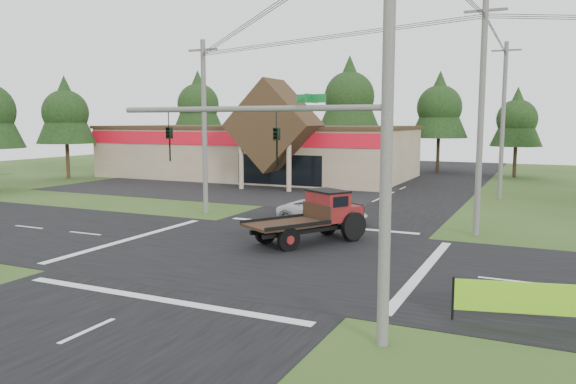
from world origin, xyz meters
The scene contains 19 objects.
ground centered at (0.00, 0.00, 0.00)m, with size 120.00×120.00×0.00m, color #294318.
road_ns centered at (0.00, 0.00, 0.01)m, with size 12.00×120.00×0.02m, color black.
road_ew centered at (0.00, 0.00, 0.01)m, with size 120.00×12.00×0.02m, color black.
parking_apron centered at (-14.00, 19.00, 0.01)m, with size 28.00×14.00×0.02m, color black.
cvs_building centered at (-15.70, 29.57, 2.78)m, with size 30.40×18.20×9.19m.
traffic_signal_mast centered at (5.82, -7.50, 4.43)m, with size 8.12×0.24×7.00m.
utility_pole_nr centered at (7.50, -7.50, 5.64)m, with size 2.00×0.30×11.00m.
utility_pole_nw centered at (-8.00, 8.00, 5.39)m, with size 2.00×0.30×10.50m.
utility_pole_ne centered at (8.00, 8.00, 5.89)m, with size 2.00×0.30×11.50m.
utility_pole_n centered at (8.00, 22.00, 5.74)m, with size 2.00×0.30×11.20m.
tree_row_a centered at (-30.00, 40.00, 8.05)m, with size 6.72×6.72×12.12m.
tree_row_b centered at (-20.00, 42.00, 6.70)m, with size 5.60×5.60×10.10m.
tree_row_c centered at (-10.00, 41.00, 8.72)m, with size 7.28×7.28×13.13m.
tree_row_d centered at (0.00, 42.00, 7.38)m, with size 6.16×6.16×11.11m.
tree_row_e centered at (8.00, 40.00, 6.03)m, with size 5.04×5.04×9.09m.
tree_side_w centered at (-32.00, 20.00, 6.70)m, with size 5.60×5.60×10.10m.
antique_flatbed_truck centered at (1.06, 2.79, 1.23)m, with size 2.24×5.88×2.46m, color #57150C, non-canonical shape.
roadside_banner centered at (10.60, -4.47, 0.64)m, with size 3.72×0.11×1.27m, color #79C81A, non-canonical shape.
white_pickup centered at (-0.10, 7.65, 0.69)m, with size 2.29×4.97×1.38m, color silver.
Camera 1 is at (11.11, -20.95, 5.67)m, focal length 35.00 mm.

